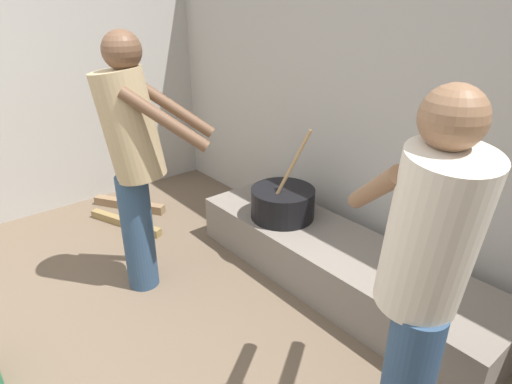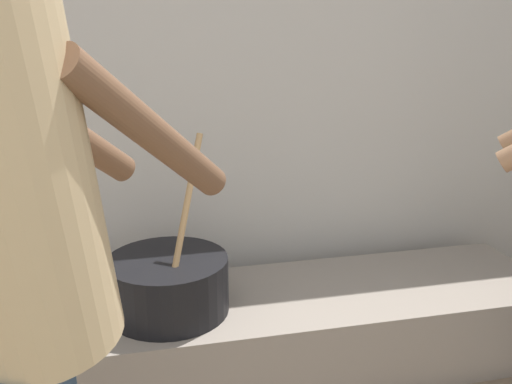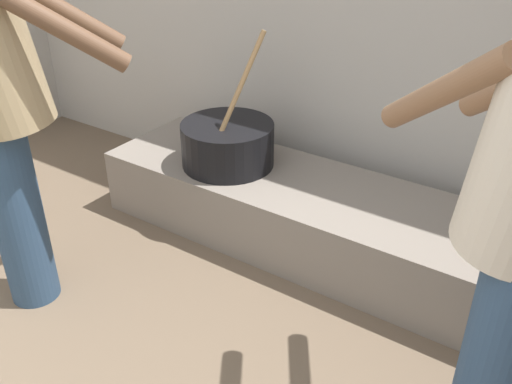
# 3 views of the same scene
# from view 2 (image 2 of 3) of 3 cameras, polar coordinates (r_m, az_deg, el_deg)

# --- Properties ---
(block_enclosure_rear) EXTENTS (4.96, 0.20, 2.14)m
(block_enclosure_rear) POSITION_cam_2_polar(r_m,az_deg,el_deg) (2.57, -2.04, 9.73)
(block_enclosure_rear) COLOR #ADA8A0
(block_enclosure_rear) RESTS_ON ground_plane
(hearth_ledge) EXTENTS (2.21, 0.60, 0.33)m
(hearth_ledge) POSITION_cam_2_polar(r_m,az_deg,el_deg) (2.40, 3.53, -13.74)
(hearth_ledge) COLOR slate
(hearth_ledge) RESTS_ON ground_plane
(cooking_pot_main) EXTENTS (0.46, 0.46, 0.67)m
(cooking_pot_main) POSITION_cam_2_polar(r_m,az_deg,el_deg) (2.17, -8.93, -9.28)
(cooking_pot_main) COLOR black
(cooking_pot_main) RESTS_ON hearth_ledge
(cook_in_tan_shirt) EXTENTS (0.68, 0.72, 1.63)m
(cook_in_tan_shirt) POSITION_cam_2_polar(r_m,az_deg,el_deg) (1.13, -22.72, -8.01)
(cook_in_tan_shirt) COLOR navy
(cook_in_tan_shirt) RESTS_ON ground_plane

